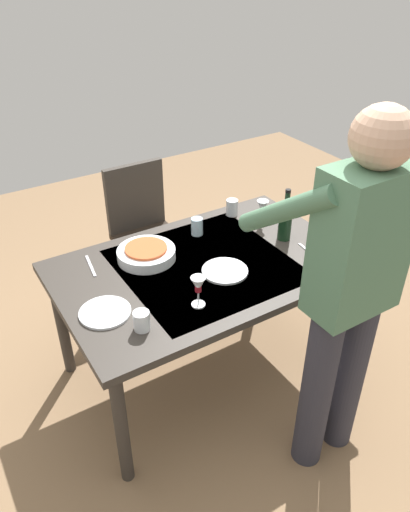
{
  "coord_description": "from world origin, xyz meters",
  "views": [
    {
      "loc": [
        1.1,
        1.77,
        2.13
      ],
      "look_at": [
        0.0,
        0.0,
        0.78
      ],
      "focal_mm": 34.74,
      "sensor_mm": 36.0,
      "label": 1
    }
  ],
  "objects_px": {
    "wine_glass_left": "(198,286)",
    "water_cup_near_left": "(232,207)",
    "water_cup_far_left": "(197,226)",
    "dinner_plate_near": "(225,271)",
    "person_server": "(348,287)",
    "wine_glass_right": "(262,208)",
    "chair_near": "(143,225)",
    "wine_bottle": "(285,221)",
    "dinner_plate_far": "(105,312)",
    "dining_table": "(205,276)",
    "serving_bowl_pasta": "(146,253)",
    "water_cup_near_right": "(142,321)"
  },
  "relations": [
    {
      "from": "wine_glass_left",
      "to": "water_cup_near_left",
      "type": "bearing_deg",
      "value": -134.34
    },
    {
      "from": "water_cup_far_left",
      "to": "dinner_plate_near",
      "type": "distance_m",
      "value": 0.4
    },
    {
      "from": "person_server",
      "to": "wine_glass_right",
      "type": "bearing_deg",
      "value": -107.3
    },
    {
      "from": "chair_near",
      "to": "dinner_plate_near",
      "type": "relative_size",
      "value": 3.96
    },
    {
      "from": "wine_bottle",
      "to": "water_cup_near_left",
      "type": "xyz_separation_m",
      "value": [
        0.08,
        -0.38,
        -0.06
      ]
    },
    {
      "from": "person_server",
      "to": "wine_bottle",
      "type": "height_order",
      "value": "person_server"
    },
    {
      "from": "wine_glass_left",
      "to": "dinner_plate_far",
      "type": "relative_size",
      "value": 0.66
    },
    {
      "from": "chair_near",
      "to": "water_cup_far_left",
      "type": "bearing_deg",
      "value": 96.77
    },
    {
      "from": "dining_table",
      "to": "water_cup_far_left",
      "type": "bearing_deg",
      "value": -113.49
    },
    {
      "from": "water_cup_near_left",
      "to": "dinner_plate_near",
      "type": "relative_size",
      "value": 0.42
    },
    {
      "from": "dinner_plate_far",
      "to": "water_cup_far_left",
      "type": "bearing_deg",
      "value": -151.71
    },
    {
      "from": "chair_near",
      "to": "dinner_plate_far",
      "type": "distance_m",
      "value": 1.16
    },
    {
      "from": "dining_table",
      "to": "chair_near",
      "type": "distance_m",
      "value": 0.86
    },
    {
      "from": "wine_glass_right",
      "to": "person_server",
      "type": "bearing_deg",
      "value": 72.7
    },
    {
      "from": "dining_table",
      "to": "chair_near",
      "type": "xyz_separation_m",
      "value": [
        -0.05,
        -0.85,
        -0.13
      ]
    },
    {
      "from": "chair_near",
      "to": "serving_bowl_pasta",
      "type": "distance_m",
      "value": 0.75
    },
    {
      "from": "wine_glass_left",
      "to": "dinner_plate_near",
      "type": "height_order",
      "value": "wine_glass_left"
    },
    {
      "from": "water_cup_near_right",
      "to": "dinner_plate_near",
      "type": "bearing_deg",
      "value": -162.66
    },
    {
      "from": "wine_bottle",
      "to": "dinner_plate_near",
      "type": "bearing_deg",
      "value": 12.06
    },
    {
      "from": "wine_glass_left",
      "to": "dinner_plate_near",
      "type": "distance_m",
      "value": 0.31
    },
    {
      "from": "dining_table",
      "to": "chair_near",
      "type": "bearing_deg",
      "value": -93.61
    },
    {
      "from": "wine_glass_right",
      "to": "water_cup_far_left",
      "type": "distance_m",
      "value": 0.39
    },
    {
      "from": "dining_table",
      "to": "water_cup_far_left",
      "type": "relative_size",
      "value": 15.19
    },
    {
      "from": "dining_table",
      "to": "wine_bottle",
      "type": "bearing_deg",
      "value": 178.61
    },
    {
      "from": "wine_bottle",
      "to": "water_cup_far_left",
      "type": "height_order",
      "value": "wine_bottle"
    },
    {
      "from": "water_cup_near_left",
      "to": "dinner_plate_far",
      "type": "xyz_separation_m",
      "value": [
        1.0,
        0.46,
        -0.04
      ]
    },
    {
      "from": "person_server",
      "to": "water_cup_near_right",
      "type": "distance_m",
      "value": 0.85
    },
    {
      "from": "wine_bottle",
      "to": "wine_glass_right",
      "type": "bearing_deg",
      "value": -87.85
    },
    {
      "from": "water_cup_near_right",
      "to": "serving_bowl_pasta",
      "type": "distance_m",
      "value": 0.54
    },
    {
      "from": "chair_near",
      "to": "wine_bottle",
      "type": "distance_m",
      "value": 1.02
    },
    {
      "from": "chair_near",
      "to": "wine_glass_right",
      "type": "xyz_separation_m",
      "value": [
        -0.44,
        0.68,
        0.3
      ]
    },
    {
      "from": "dining_table",
      "to": "water_cup_near_right",
      "type": "relative_size",
      "value": 16.93
    },
    {
      "from": "chair_near",
      "to": "serving_bowl_pasta",
      "type": "relative_size",
      "value": 3.03
    },
    {
      "from": "wine_bottle",
      "to": "wine_glass_left",
      "type": "relative_size",
      "value": 1.96
    },
    {
      "from": "wine_glass_left",
      "to": "serving_bowl_pasta",
      "type": "distance_m",
      "value": 0.47
    },
    {
      "from": "water_cup_near_left",
      "to": "water_cup_near_right",
      "type": "distance_m",
      "value": 1.1
    },
    {
      "from": "water_cup_near_right",
      "to": "water_cup_far_left",
      "type": "distance_m",
      "value": 0.82
    },
    {
      "from": "water_cup_far_left",
      "to": "wine_bottle",
      "type": "bearing_deg",
      "value": 142.34
    },
    {
      "from": "wine_glass_left",
      "to": "serving_bowl_pasta",
      "type": "xyz_separation_m",
      "value": [
        0.03,
        -0.47,
        -0.07
      ]
    },
    {
      "from": "dining_table",
      "to": "wine_glass_left",
      "type": "bearing_deg",
      "value": 52.92
    },
    {
      "from": "chair_near",
      "to": "water_cup_near_right",
      "type": "distance_m",
      "value": 1.27
    },
    {
      "from": "chair_near",
      "to": "water_cup_near_right",
      "type": "relative_size",
      "value": 10.36
    },
    {
      "from": "chair_near",
      "to": "dinner_plate_near",
      "type": "xyz_separation_m",
      "value": [
        0.01,
        0.96,
        0.2
      ]
    },
    {
      "from": "wine_bottle",
      "to": "water_cup_near_right",
      "type": "bearing_deg",
      "value": 14.95
    },
    {
      "from": "water_cup_near_left",
      "to": "wine_glass_left",
      "type": "bearing_deg",
      "value": 45.66
    },
    {
      "from": "wine_glass_right",
      "to": "water_cup_far_left",
      "type": "height_order",
      "value": "wine_glass_right"
    },
    {
      "from": "dinner_plate_far",
      "to": "chair_near",
      "type": "bearing_deg",
      "value": -123.65
    },
    {
      "from": "dinner_plate_near",
      "to": "dinner_plate_far",
      "type": "distance_m",
      "value": 0.63
    },
    {
      "from": "wine_glass_left",
      "to": "water_cup_far_left",
      "type": "bearing_deg",
      "value": -120.54
    },
    {
      "from": "water_cup_near_right",
      "to": "dinner_plate_far",
      "type": "xyz_separation_m",
      "value": [
        0.1,
        -0.18,
        -0.04
      ]
    }
  ]
}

